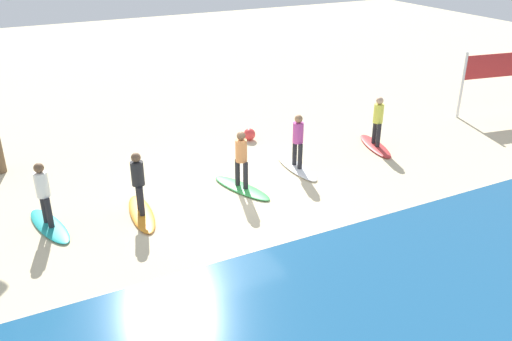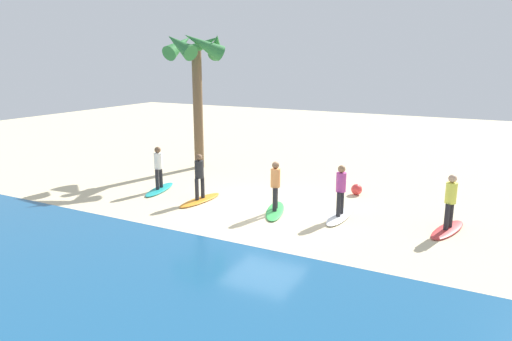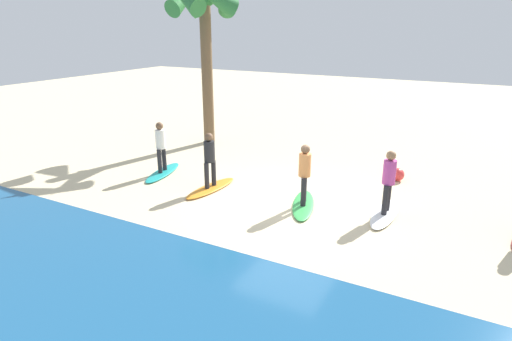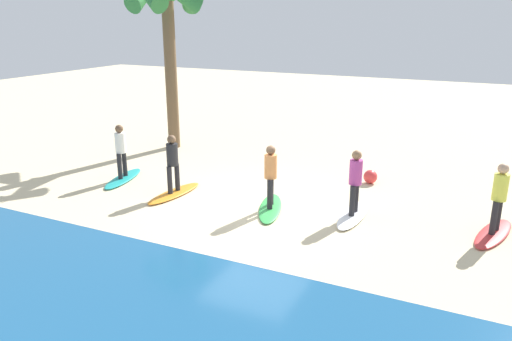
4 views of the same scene
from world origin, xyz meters
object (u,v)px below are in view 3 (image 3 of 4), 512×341
object	(u,v)px
surfboard_white	(385,214)
surfboard_orange	(211,188)
surfboard_teal	(163,172)
surfboard_green	(303,205)
surfer_green	(305,170)
palm_tree	(205,14)
surfer_white	(389,177)
beach_ball	(398,175)
surfer_teal	(161,143)
surfer_orange	(210,156)

from	to	relation	value
surfboard_white	surfboard_orange	size ratio (longest dim) A/B	1.00
surfboard_teal	surfboard_green	bearing A→B (deg)	73.80
surfer_green	surfboard_orange	bearing A→B (deg)	2.95
palm_tree	surfboard_green	bearing A→B (deg)	144.13
surfboard_white	surfer_white	world-z (taller)	surfer_white
surfer_green	beach_ball	world-z (taller)	surfer_green
surfer_green	surfboard_green	bearing A→B (deg)	0.00
palm_tree	surfboard_white	bearing A→B (deg)	154.41
surfboard_teal	surfer_teal	bearing A→B (deg)	73.36
surfer_white	surfboard_teal	xyz separation A→B (m)	(7.18, 0.19, -0.99)
surfboard_green	palm_tree	size ratio (longest dim) A/B	0.33
surfboard_orange	surfboard_teal	xyz separation A→B (m)	(2.19, -0.43, 0.00)
surfer_orange	surfer_teal	xyz separation A→B (m)	(2.19, -0.43, 0.00)
surfboard_white	beach_ball	bearing A→B (deg)	-174.91
surfboard_green	surfer_teal	world-z (taller)	surfer_teal
surfboard_green	surfer_green	bearing A→B (deg)	71.20
surfboard_white	surfboard_orange	distance (m)	5.03
surfboard_white	surfer_green	bearing A→B (deg)	-76.90
surfboard_white	surfer_orange	world-z (taller)	surfer_orange
surfer_white	surfer_green	distance (m)	2.13
surfboard_white	palm_tree	size ratio (longest dim) A/B	0.33
surfer_orange	beach_ball	world-z (taller)	surfer_orange
surfboard_orange	surfer_white	bearing A→B (deg)	102.64
surfboard_teal	beach_ball	size ratio (longest dim) A/B	5.10
surfboard_white	surfer_green	distance (m)	2.35
surfboard_teal	surfer_orange	bearing A→B (deg)	65.83
surfboard_orange	palm_tree	xyz separation A→B (m)	(3.08, -4.48, 4.99)
beach_ball	surfboard_teal	bearing A→B (deg)	23.21
surfer_green	surfboard_teal	world-z (taller)	surfer_green
surfboard_green	palm_tree	bearing A→B (deg)	-144.67
surfer_teal	palm_tree	distance (m)	5.76
surfer_orange	palm_tree	bearing A→B (deg)	-55.48
surfboard_teal	surfer_green	bearing A→B (deg)	73.80
surfboard_green	surfboard_teal	distance (m)	5.10
beach_ball	surfer_green	bearing A→B (deg)	60.43
surfer_teal	surfboard_orange	bearing A→B (deg)	168.89
surfboard_white	surfboard_teal	distance (m)	7.18
surfer_white	beach_ball	size ratio (longest dim) A/B	3.98
surfer_white	surfer_teal	distance (m)	7.18
surfer_white	surfboard_orange	size ratio (longest dim) A/B	0.78
palm_tree	beach_ball	bearing A→B (deg)	172.19
palm_tree	beach_ball	world-z (taller)	palm_tree
surfboard_orange	surfer_orange	bearing A→B (deg)	5.56
surfer_white	surfboard_green	bearing A→B (deg)	12.72
surfer_green	surfer_white	bearing A→B (deg)	-167.28
surfer_orange	beach_ball	size ratio (longest dim) A/B	3.98
surfboard_white	surfboard_green	bearing A→B (deg)	-76.90
surfboard_teal	beach_ball	distance (m)	7.56
surfer_teal	palm_tree	xyz separation A→B (m)	(0.90, -4.05, 4.00)
surfboard_green	surfer_teal	xyz separation A→B (m)	(5.10, -0.28, 0.99)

